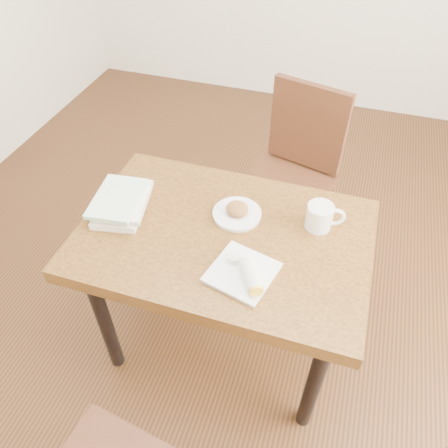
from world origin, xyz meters
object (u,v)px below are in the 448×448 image
(book_stack, at_px, (122,203))
(coffee_mug, at_px, (321,216))
(plate_scone, at_px, (237,212))
(chair_far, at_px, (294,166))
(table, at_px, (224,250))
(plate_burrito, at_px, (245,273))

(book_stack, bearing_deg, coffee_mug, 10.64)
(plate_scone, xyz_separation_m, book_stack, (-0.44, -0.10, 0.01))
(chair_far, distance_m, book_stack, 0.97)
(plate_scone, height_order, coffee_mug, coffee_mug)
(chair_far, bearing_deg, table, -100.34)
(plate_scone, bearing_deg, table, -99.73)
(chair_far, bearing_deg, plate_burrito, -90.50)
(plate_burrito, xyz_separation_m, book_stack, (-0.55, 0.18, 0.01))
(coffee_mug, bearing_deg, book_stack, -169.36)
(chair_far, xyz_separation_m, plate_scone, (-0.12, -0.65, 0.22))
(book_stack, bearing_deg, plate_scone, 12.97)
(chair_far, xyz_separation_m, coffee_mug, (0.19, -0.61, 0.25))
(chair_far, bearing_deg, plate_scone, -100.44)
(table, xyz_separation_m, coffee_mug, (0.33, 0.15, 0.15))
(plate_scone, height_order, plate_burrito, plate_burrito)
(plate_scone, height_order, book_stack, book_stack)
(table, bearing_deg, chair_far, 79.66)
(table, distance_m, chair_far, 0.78)
(table, xyz_separation_m, chair_far, (0.14, 0.76, -0.11))
(chair_far, height_order, plate_scone, chair_far)
(table, height_order, plate_burrito, plate_burrito)
(table, relative_size, plate_scone, 5.69)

